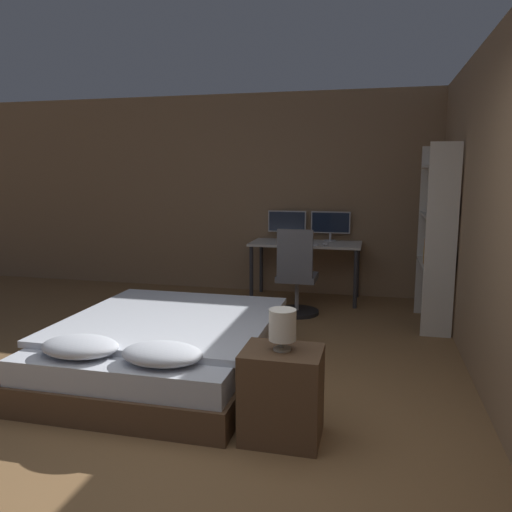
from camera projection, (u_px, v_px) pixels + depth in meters
ground_plane at (177, 467)px, 2.82m from camera, size 20.00×20.00×0.00m
wall_back at (298, 195)px, 6.76m from camera, size 12.00×0.06×2.70m
wall_side_right at (494, 214)px, 3.60m from camera, size 0.06×12.00×2.70m
bed at (166, 347)px, 4.09m from camera, size 1.66×2.00×0.53m
nightstand at (282, 394)px, 3.08m from camera, size 0.49×0.39×0.58m
bedside_lamp at (282, 326)px, 3.01m from camera, size 0.17×0.17×0.25m
desk at (306, 249)px, 6.45m from camera, size 1.41×0.67×0.76m
monitor_left at (287, 223)px, 6.69m from camera, size 0.51×0.16×0.39m
monitor_right at (331, 224)px, 6.55m from camera, size 0.51×0.16×0.39m
keyboard at (303, 244)px, 6.21m from camera, size 0.37×0.13×0.02m
computer_mouse at (326, 244)px, 6.14m from camera, size 0.07×0.05×0.04m
office_chair at (296, 281)px, 5.78m from camera, size 0.52×0.52×1.02m
bookshelf at (437, 232)px, 5.21m from camera, size 0.30×0.90×1.94m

